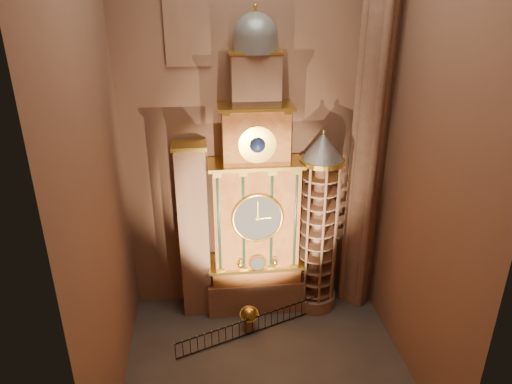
{
  "coord_description": "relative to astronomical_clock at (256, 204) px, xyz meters",
  "views": [
    {
      "loc": [
        -2.47,
        -17.48,
        17.09
      ],
      "look_at": [
        -0.19,
        3.0,
        8.23
      ],
      "focal_mm": 32.0,
      "sensor_mm": 36.0,
      "label": 1
    }
  ],
  "objects": [
    {
      "name": "floor",
      "position": [
        0.0,
        -4.96,
        -6.68
      ],
      "size": [
        14.0,
        14.0,
        0.0
      ],
      "primitive_type": "plane",
      "color": "#383330",
      "rests_on": "ground"
    },
    {
      "name": "celestial_globe",
      "position": [
        -0.6,
        -2.25,
        -5.78
      ],
      "size": [
        1.09,
        1.04,
        1.5
      ],
      "color": "#8C634C",
      "rests_on": "floor"
    },
    {
      "name": "stained_glass_window",
      "position": [
        -3.2,
        0.95,
        9.82
      ],
      "size": [
        2.2,
        0.14,
        5.2
      ],
      "color": "navy",
      "rests_on": "wall_back"
    },
    {
      "name": "astronomical_clock",
      "position": [
        0.0,
        0.0,
        0.0
      ],
      "size": [
        5.6,
        2.41,
        16.7
      ],
      "color": "#8C634C",
      "rests_on": "floor"
    },
    {
      "name": "gothic_pier",
      "position": [
        6.1,
        0.04,
        4.32
      ],
      "size": [
        2.04,
        2.04,
        22.0
      ],
      "color": "#8C634C",
      "rests_on": "floor"
    },
    {
      "name": "wall_left",
      "position": [
        -7.0,
        -4.96,
        4.32
      ],
      "size": [
        0.0,
        22.0,
        22.0
      ],
      "primitive_type": "plane",
      "rotation": [
        1.57,
        0.0,
        1.57
      ],
      "color": "#886049",
      "rests_on": "floor"
    },
    {
      "name": "iron_railing",
      "position": [
        -0.46,
        -2.58,
        -6.12
      ],
      "size": [
        8.17,
        3.17,
        1.02
      ],
      "color": "black",
      "rests_on": "floor"
    },
    {
      "name": "portrait_tower",
      "position": [
        -3.4,
        0.02,
        -1.53
      ],
      "size": [
        1.8,
        1.6,
        10.2
      ],
      "color": "#8C634C",
      "rests_on": "floor"
    },
    {
      "name": "wall_right",
      "position": [
        7.0,
        -4.96,
        4.32
      ],
      "size": [
        0.0,
        22.0,
        22.0
      ],
      "primitive_type": "plane",
      "rotation": [
        1.57,
        0.0,
        -1.57
      ],
      "color": "#886049",
      "rests_on": "floor"
    },
    {
      "name": "stair_turret",
      "position": [
        3.5,
        -0.26,
        -1.41
      ],
      "size": [
        2.5,
        2.5,
        10.8
      ],
      "color": "#8C634C",
      "rests_on": "floor"
    },
    {
      "name": "wall_back",
      "position": [
        0.0,
        1.04,
        4.32
      ],
      "size": [
        22.0,
        0.0,
        22.0
      ],
      "primitive_type": "plane",
      "rotation": [
        1.57,
        0.0,
        0.0
      ],
      "color": "#886049",
      "rests_on": "floor"
    }
  ]
}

